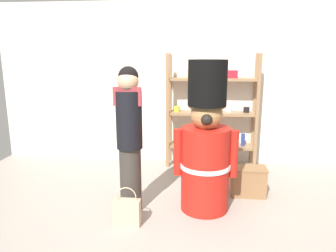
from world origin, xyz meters
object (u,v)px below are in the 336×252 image
(teddy_bear_guard, at_px, (206,147))
(shopping_bag, at_px, (127,212))
(person_shopper, at_px, (129,135))
(merchandise_shelf, at_px, (211,112))
(display_crate, at_px, (248,181))

(teddy_bear_guard, height_order, shopping_bag, teddy_bear_guard)
(person_shopper, relative_size, shopping_bag, 3.87)
(person_shopper, bearing_deg, merchandise_shelf, 60.73)
(teddy_bear_guard, distance_m, display_crate, 0.91)
(merchandise_shelf, bearing_deg, teddy_bear_guard, -93.31)
(teddy_bear_guard, bearing_deg, person_shopper, -171.25)
(merchandise_shelf, bearing_deg, person_shopper, -119.27)
(shopping_bag, relative_size, display_crate, 0.96)
(merchandise_shelf, height_order, display_crate, merchandise_shelf)
(teddy_bear_guard, relative_size, person_shopper, 1.04)
(teddy_bear_guard, distance_m, person_shopper, 0.87)
(shopping_bag, height_order, display_crate, shopping_bag)
(shopping_bag, bearing_deg, display_crate, 33.03)
(display_crate, bearing_deg, merchandise_shelf, 113.09)
(merchandise_shelf, xyz_separation_m, shopping_bag, (-0.91, -2.00, -0.74))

